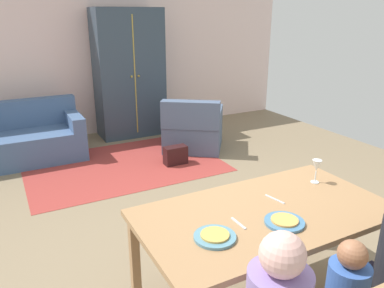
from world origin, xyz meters
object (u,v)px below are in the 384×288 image
(armchair, at_px, (193,129))
(armoire, at_px, (129,74))
(plate_near_man, at_px, (215,237))
(wine_glass, at_px, (317,167))
(plate_near_child, at_px, (284,222))
(couch, at_px, (18,141))
(dining_table, at_px, (265,220))
(handbag, at_px, (175,155))

(armchair, relative_size, armoire, 0.57)
(plate_near_man, distance_m, armoire, 4.59)
(wine_glass, xyz_separation_m, armoire, (-0.08, 4.17, 0.16))
(plate_near_child, bearing_deg, armoire, 83.22)
(plate_near_child, relative_size, couch, 0.14)
(wine_glass, bearing_deg, dining_table, -163.69)
(plate_near_child, distance_m, couch, 4.29)
(wine_glass, xyz_separation_m, couch, (-1.93, 3.70, -0.59))
(wine_glass, distance_m, couch, 4.21)
(plate_near_child, height_order, wine_glass, wine_glass)
(dining_table, height_order, couch, couch)
(dining_table, bearing_deg, plate_near_man, -165.67)
(wine_glass, bearing_deg, armchair, 80.31)
(dining_table, xyz_separation_m, handbag, (0.61, 2.72, -0.56))
(armoire, bearing_deg, plate_near_man, -102.72)
(dining_table, bearing_deg, handbag, 77.41)
(plate_near_child, xyz_separation_m, couch, (-1.31, 4.06, -0.47))
(wine_glass, height_order, couch, wine_glass)
(dining_table, distance_m, wine_glass, 0.67)
(plate_near_man, relative_size, armoire, 0.12)
(dining_table, distance_m, plate_near_child, 0.20)
(plate_near_man, height_order, handbag, plate_near_man)
(armchair, height_order, handbag, armchair)
(plate_near_child, height_order, armoire, armoire)
(plate_near_child, bearing_deg, dining_table, 90.00)
(handbag, bearing_deg, wine_glass, -89.83)
(armchair, bearing_deg, couch, 163.94)
(plate_near_man, relative_size, couch, 0.14)
(wine_glass, relative_size, couch, 0.11)
(handbag, bearing_deg, armoire, 92.41)
(plate_near_child, relative_size, armchair, 0.21)
(wine_glass, bearing_deg, armoire, 91.05)
(armchair, xyz_separation_m, handbag, (-0.52, -0.46, -0.19))
(dining_table, bearing_deg, armoire, 82.94)
(plate_near_child, distance_m, armoire, 4.57)
(couch, bearing_deg, dining_table, -71.28)
(plate_near_man, height_order, plate_near_child, same)
(armoire, bearing_deg, wine_glass, -88.95)
(couch, relative_size, armchair, 1.47)
(armchair, bearing_deg, dining_table, -109.53)
(handbag, bearing_deg, plate_near_man, -110.78)
(dining_table, relative_size, plate_near_man, 6.83)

